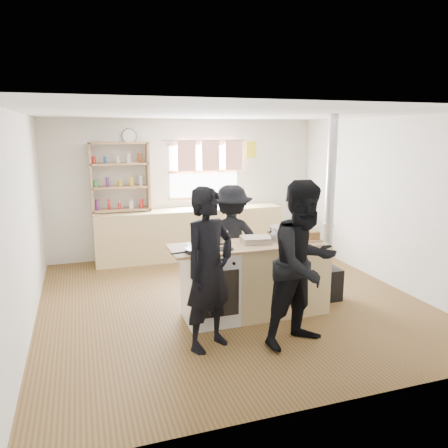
{
  "coord_description": "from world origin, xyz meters",
  "views": [
    {
      "loc": [
        -1.86,
        -5.36,
        2.28
      ],
      "look_at": [
        -0.12,
        -0.1,
        1.1
      ],
      "focal_mm": 35.0,
      "sensor_mm": 36.0,
      "label": 1
    }
  ],
  "objects_px": {
    "thermos": "(235,198)",
    "flue_heater": "(327,253)",
    "cooking_island": "(255,279)",
    "bread_board": "(310,237)",
    "skillet_greens": "(199,250)",
    "person_near_left": "(209,269)",
    "stockpot_counter": "(280,233)",
    "roast_tray": "(256,239)",
    "person_near_right": "(304,264)",
    "person_far": "(231,240)",
    "stockpot_stove": "(220,237)"
  },
  "relations": [
    {
      "from": "stockpot_counter",
      "to": "person_far",
      "type": "relative_size",
      "value": 0.17
    },
    {
      "from": "skillet_greens",
      "to": "bread_board",
      "type": "height_order",
      "value": "bread_board"
    },
    {
      "from": "person_near_left",
      "to": "person_near_right",
      "type": "xyz_separation_m",
      "value": [
        0.98,
        -0.24,
        0.03
      ]
    },
    {
      "from": "cooking_island",
      "to": "stockpot_counter",
      "type": "height_order",
      "value": "stockpot_counter"
    },
    {
      "from": "stockpot_stove",
      "to": "bread_board",
      "type": "bearing_deg",
      "value": -14.34
    },
    {
      "from": "stockpot_stove",
      "to": "flue_heater",
      "type": "xyz_separation_m",
      "value": [
        1.54,
        -0.0,
        -0.34
      ]
    },
    {
      "from": "flue_heater",
      "to": "stockpot_counter",
      "type": "bearing_deg",
      "value": -170.58
    },
    {
      "from": "flue_heater",
      "to": "person_near_left",
      "type": "height_order",
      "value": "flue_heater"
    },
    {
      "from": "cooking_island",
      "to": "person_near_left",
      "type": "xyz_separation_m",
      "value": [
        -0.79,
        -0.64,
        0.4
      ]
    },
    {
      "from": "roast_tray",
      "to": "flue_heater",
      "type": "bearing_deg",
      "value": 7.55
    },
    {
      "from": "skillet_greens",
      "to": "person_near_left",
      "type": "relative_size",
      "value": 0.2
    },
    {
      "from": "stockpot_stove",
      "to": "person_far",
      "type": "xyz_separation_m",
      "value": [
        0.38,
        0.64,
        -0.23
      ]
    },
    {
      "from": "cooking_island",
      "to": "skillet_greens",
      "type": "distance_m",
      "value": 0.93
    },
    {
      "from": "stockpot_counter",
      "to": "person_near_left",
      "type": "xyz_separation_m",
      "value": [
        -1.14,
        -0.69,
        -0.15
      ]
    },
    {
      "from": "flue_heater",
      "to": "roast_tray",
      "type": "bearing_deg",
      "value": -172.45
    },
    {
      "from": "cooking_island",
      "to": "flue_heater",
      "type": "height_order",
      "value": "flue_heater"
    },
    {
      "from": "roast_tray",
      "to": "stockpot_counter",
      "type": "relative_size",
      "value": 1.4
    },
    {
      "from": "roast_tray",
      "to": "flue_heater",
      "type": "relative_size",
      "value": 0.15
    },
    {
      "from": "cooking_island",
      "to": "stockpot_stove",
      "type": "xyz_separation_m",
      "value": [
        -0.41,
        0.18,
        0.54
      ]
    },
    {
      "from": "thermos",
      "to": "flue_heater",
      "type": "distance_m",
      "value": 2.65
    },
    {
      "from": "skillet_greens",
      "to": "stockpot_counter",
      "type": "distance_m",
      "value": 1.15
    },
    {
      "from": "person_far",
      "to": "cooking_island",
      "type": "bearing_deg",
      "value": 112.2
    },
    {
      "from": "roast_tray",
      "to": "person_far",
      "type": "distance_m",
      "value": 0.82
    },
    {
      "from": "bread_board",
      "to": "stockpot_counter",
      "type": "bearing_deg",
      "value": 156.24
    },
    {
      "from": "stockpot_counter",
      "to": "roast_tray",
      "type": "bearing_deg",
      "value": -176.84
    },
    {
      "from": "stockpot_counter",
      "to": "cooking_island",
      "type": "bearing_deg",
      "value": -171.91
    },
    {
      "from": "stockpot_stove",
      "to": "person_far",
      "type": "relative_size",
      "value": 0.13
    },
    {
      "from": "cooking_island",
      "to": "bread_board",
      "type": "relative_size",
      "value": 6.42
    },
    {
      "from": "skillet_greens",
      "to": "person_far",
      "type": "relative_size",
      "value": 0.22
    },
    {
      "from": "thermos",
      "to": "skillet_greens",
      "type": "distance_m",
      "value": 3.3
    },
    {
      "from": "cooking_island",
      "to": "person_far",
      "type": "relative_size",
      "value": 1.27
    },
    {
      "from": "bread_board",
      "to": "thermos",
      "type": "bearing_deg",
      "value": 89.42
    },
    {
      "from": "person_near_left",
      "to": "person_far",
      "type": "xyz_separation_m",
      "value": [
        0.76,
        1.46,
        -0.09
      ]
    },
    {
      "from": "thermos",
      "to": "roast_tray",
      "type": "xyz_separation_m",
      "value": [
        -0.71,
        -2.74,
        -0.09
      ]
    },
    {
      "from": "skillet_greens",
      "to": "flue_heater",
      "type": "bearing_deg",
      "value": 10.44
    },
    {
      "from": "bread_board",
      "to": "person_near_left",
      "type": "relative_size",
      "value": 0.18
    },
    {
      "from": "thermos",
      "to": "stockpot_counter",
      "type": "xyz_separation_m",
      "value": [
        -0.37,
        -2.72,
        -0.04
      ]
    },
    {
      "from": "flue_heater",
      "to": "person_far",
      "type": "bearing_deg",
      "value": 150.95
    },
    {
      "from": "flue_heater",
      "to": "cooking_island",
      "type": "bearing_deg",
      "value": -170.99
    },
    {
      "from": "roast_tray",
      "to": "flue_heater",
      "type": "xyz_separation_m",
      "value": [
        1.12,
        0.15,
        -0.31
      ]
    },
    {
      "from": "skillet_greens",
      "to": "person_near_right",
      "type": "distance_m",
      "value": 1.2
    },
    {
      "from": "flue_heater",
      "to": "person_far",
      "type": "height_order",
      "value": "flue_heater"
    },
    {
      "from": "person_near_right",
      "to": "person_far",
      "type": "distance_m",
      "value": 1.72
    },
    {
      "from": "stockpot_counter",
      "to": "person_near_right",
      "type": "relative_size",
      "value": 0.15
    },
    {
      "from": "thermos",
      "to": "stockpot_counter",
      "type": "height_order",
      "value": "thermos"
    },
    {
      "from": "cooking_island",
      "to": "stockpot_counter",
      "type": "xyz_separation_m",
      "value": [
        0.35,
        0.05,
        0.55
      ]
    },
    {
      "from": "bread_board",
      "to": "person_far",
      "type": "xyz_separation_m",
      "value": [
        -0.72,
        0.93,
        -0.2
      ]
    },
    {
      "from": "flue_heater",
      "to": "person_near_right",
      "type": "xyz_separation_m",
      "value": [
        -0.94,
        -1.06,
        0.24
      ]
    },
    {
      "from": "cooking_island",
      "to": "bread_board",
      "type": "bearing_deg",
      "value": -8.38
    },
    {
      "from": "cooking_island",
      "to": "person_near_right",
      "type": "height_order",
      "value": "person_near_right"
    }
  ]
}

